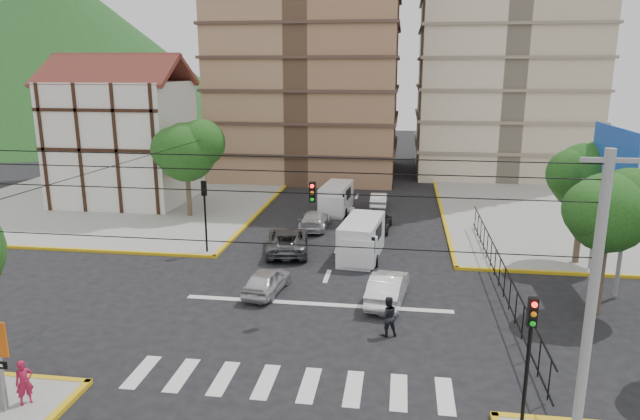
% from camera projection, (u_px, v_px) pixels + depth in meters
% --- Properties ---
extents(ground, '(160.00, 160.00, 0.00)m').
position_uv_depth(ground, '(313.00, 314.00, 26.38)').
color(ground, black).
rests_on(ground, ground).
extents(sidewalk_nw, '(26.00, 26.00, 0.15)m').
position_uv_depth(sidewalk_nw, '(117.00, 201.00, 48.34)').
color(sidewalk_nw, gray).
rests_on(sidewalk_nw, ground).
extents(sidewalk_ne, '(26.00, 26.00, 0.15)m').
position_uv_depth(sidewalk_ne, '(617.00, 218.00, 42.79)').
color(sidewalk_ne, gray).
rests_on(sidewalk_ne, ground).
extents(crosswalk_stripes, '(12.00, 2.40, 0.01)m').
position_uv_depth(crosswalk_stripes, '(287.00, 383.00, 20.62)').
color(crosswalk_stripes, silver).
rests_on(crosswalk_stripes, ground).
extents(stop_line, '(13.00, 0.40, 0.01)m').
position_uv_depth(stop_line, '(317.00, 304.00, 27.54)').
color(stop_line, silver).
rests_on(stop_line, ground).
extents(tudor_building, '(10.80, 8.05, 12.23)m').
position_uv_depth(tudor_building, '(123.00, 140.00, 46.93)').
color(tudor_building, silver).
rests_on(tudor_building, ground).
extents(distant_hill, '(70.00, 70.00, 28.00)m').
position_uv_depth(distant_hill, '(60.00, 50.00, 97.78)').
color(distant_hill, '#1D4C19').
rests_on(distant_hill, ground).
extents(park_fence, '(0.10, 22.50, 1.66)m').
position_uv_depth(park_fence, '(498.00, 289.00, 29.46)').
color(park_fence, black).
rests_on(park_fence, ground).
extents(billboard, '(0.36, 6.20, 8.10)m').
position_uv_depth(billboard, '(614.00, 172.00, 28.68)').
color(billboard, slate).
rests_on(billboard, ground).
extents(tree_park_a, '(4.41, 3.60, 6.83)m').
position_uv_depth(tree_park_a, '(611.00, 209.00, 25.28)').
color(tree_park_a, '#473828').
rests_on(tree_park_a, ground).
extents(tree_park_c, '(4.65, 3.80, 7.25)m').
position_uv_depth(tree_park_c, '(587.00, 174.00, 31.78)').
color(tree_park_c, '#473828').
rests_on(tree_park_c, ground).
extents(tree_tudor, '(5.39, 4.40, 7.43)m').
position_uv_depth(tree_tudor, '(187.00, 149.00, 42.13)').
color(tree_tudor, '#473828').
rests_on(tree_tudor, ground).
extents(traffic_light_se, '(0.28, 0.22, 4.40)m').
position_uv_depth(traffic_light_se, '(529.00, 343.00, 17.06)').
color(traffic_light_se, black).
rests_on(traffic_light_se, ground).
extents(traffic_light_nw, '(0.28, 0.22, 4.40)m').
position_uv_depth(traffic_light_nw, '(205.00, 204.00, 34.19)').
color(traffic_light_nw, black).
rests_on(traffic_light_nw, ground).
extents(traffic_light_hanging, '(18.00, 9.12, 0.92)m').
position_uv_depth(traffic_light_hanging, '(305.00, 200.00, 22.99)').
color(traffic_light_hanging, black).
rests_on(traffic_light_hanging, ground).
extents(utility_pole_se, '(1.40, 0.28, 9.00)m').
position_uv_depth(utility_pole_se, '(591.00, 310.00, 15.34)').
color(utility_pole_se, slate).
rests_on(utility_pole_se, ground).
extents(van_right_lane, '(2.59, 5.33, 2.31)m').
position_uv_depth(van_right_lane, '(361.00, 240.00, 33.85)').
color(van_right_lane, silver).
rests_on(van_right_lane, ground).
extents(van_left_lane, '(2.32, 4.99, 2.18)m').
position_uv_depth(van_left_lane, '(336.00, 199.00, 44.66)').
color(van_left_lane, silver).
rests_on(van_left_lane, ground).
extents(car_silver_front_left, '(2.04, 4.00, 1.30)m').
position_uv_depth(car_silver_front_left, '(267.00, 281.00, 28.75)').
color(car_silver_front_left, silver).
rests_on(car_silver_front_left, ground).
extents(car_white_front_right, '(2.10, 4.62, 1.47)m').
position_uv_depth(car_white_front_right, '(388.00, 287.00, 27.66)').
color(car_white_front_right, white).
rests_on(car_white_front_right, ground).
extents(car_grey_mid_left, '(3.33, 5.70, 1.49)m').
position_uv_depth(car_grey_mid_left, '(287.00, 240.00, 35.15)').
color(car_grey_mid_left, '#525459').
rests_on(car_grey_mid_left, ground).
extents(car_silver_rear_left, '(1.83, 4.48, 1.30)m').
position_uv_depth(car_silver_rear_left, '(315.00, 220.00, 40.25)').
color(car_silver_rear_left, silver).
rests_on(car_silver_rear_left, ground).
extents(car_darkgrey_mid_right, '(1.92, 4.13, 1.37)m').
position_uv_depth(car_darkgrey_mid_right, '(379.00, 221.00, 39.75)').
color(car_darkgrey_mid_right, '#242527').
rests_on(car_darkgrey_mid_right, ground).
extents(car_white_rear_right, '(1.34, 3.74, 1.23)m').
position_uv_depth(car_white_rear_right, '(379.00, 200.00, 46.44)').
color(car_white_rear_right, silver).
rests_on(car_white_rear_right, ground).
extents(pedestrian_sw_corner, '(0.65, 0.67, 1.55)m').
position_uv_depth(pedestrian_sw_corner, '(24.00, 382.00, 18.97)').
color(pedestrian_sw_corner, '#A7193C').
rests_on(pedestrian_sw_corner, sidewalk_sw).
extents(pedestrian_crosswalk, '(1.01, 0.88, 1.76)m').
position_uv_depth(pedestrian_crosswalk, '(388.00, 316.00, 24.11)').
color(pedestrian_crosswalk, black).
rests_on(pedestrian_crosswalk, ground).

